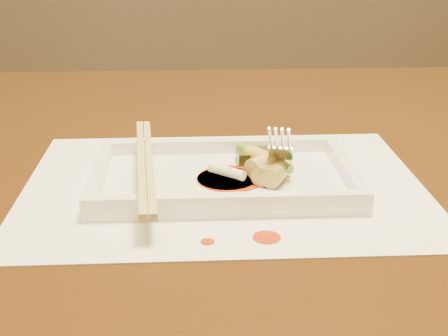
{
  "coord_description": "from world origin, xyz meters",
  "views": [
    {
      "loc": [
        0.05,
        -0.65,
        1.0
      ],
      "look_at": [
        0.08,
        -0.07,
        0.77
      ],
      "focal_mm": 50.0,
      "sensor_mm": 36.0,
      "label": 1
    }
  ],
  "objects_px": {
    "fork": "(293,100)",
    "table": "(156,241)",
    "plate_base": "(224,181)",
    "chopstick_a": "(141,163)",
    "placemat": "(224,185)"
  },
  "relations": [
    {
      "from": "table",
      "to": "plate_base",
      "type": "bearing_deg",
      "value": -44.04
    },
    {
      "from": "plate_base",
      "to": "chopstick_a",
      "type": "relative_size",
      "value": 1.04
    },
    {
      "from": "plate_base",
      "to": "chopstick_a",
      "type": "xyz_separation_m",
      "value": [
        -0.08,
        0.0,
        0.02
      ]
    },
    {
      "from": "plate_base",
      "to": "chopstick_a",
      "type": "bearing_deg",
      "value": 180.0
    },
    {
      "from": "table",
      "to": "plate_base",
      "type": "distance_m",
      "value": 0.15
    },
    {
      "from": "plate_base",
      "to": "chopstick_a",
      "type": "distance_m",
      "value": 0.08
    },
    {
      "from": "plate_base",
      "to": "fork",
      "type": "bearing_deg",
      "value": 14.42
    },
    {
      "from": "placemat",
      "to": "fork",
      "type": "xyz_separation_m",
      "value": [
        0.07,
        0.02,
        0.08
      ]
    },
    {
      "from": "placemat",
      "to": "plate_base",
      "type": "bearing_deg",
      "value": 0.0
    },
    {
      "from": "placemat",
      "to": "chopstick_a",
      "type": "distance_m",
      "value": 0.09
    },
    {
      "from": "chopstick_a",
      "to": "fork",
      "type": "xyz_separation_m",
      "value": [
        0.15,
        0.02,
        0.06
      ]
    },
    {
      "from": "fork",
      "to": "table",
      "type": "bearing_deg",
      "value": 159.06
    },
    {
      "from": "plate_base",
      "to": "fork",
      "type": "xyz_separation_m",
      "value": [
        0.07,
        0.02,
        0.08
      ]
    },
    {
      "from": "placemat",
      "to": "fork",
      "type": "relative_size",
      "value": 2.86
    },
    {
      "from": "table",
      "to": "placemat",
      "type": "height_order",
      "value": "placemat"
    }
  ]
}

